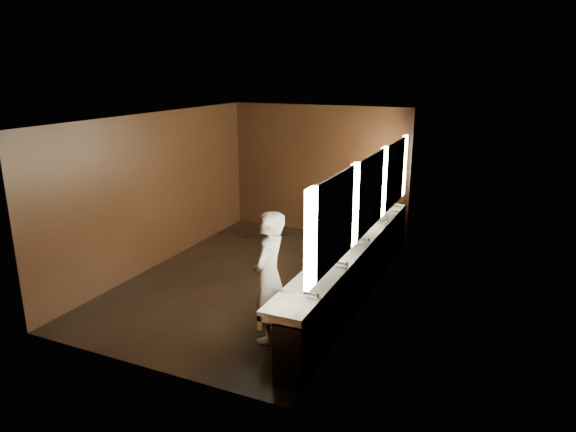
{
  "coord_description": "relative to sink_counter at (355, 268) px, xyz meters",
  "views": [
    {
      "loc": [
        3.93,
        -7.34,
        3.55
      ],
      "look_at": [
        0.62,
        0.0,
        1.22
      ],
      "focal_mm": 32.0,
      "sensor_mm": 36.0,
      "label": 1
    }
  ],
  "objects": [
    {
      "name": "trash_bin",
      "position": [
        -0.22,
        -1.91,
        -0.2
      ],
      "size": [
        0.4,
        0.4,
        0.58
      ],
      "primitive_type": "cylinder",
      "rotation": [
        0.0,
        0.0,
        -0.08
      ],
      "color": "black",
      "rests_on": "floor"
    },
    {
      "name": "sink_counter",
      "position": [
        0.0,
        0.0,
        0.0
      ],
      "size": [
        0.55,
        5.4,
        1.01
      ],
      "color": "black",
      "rests_on": "floor"
    },
    {
      "name": "wall_front",
      "position": [
        -1.79,
        -3.0,
        0.9
      ],
      "size": [
        4.0,
        0.02,
        2.8
      ],
      "primitive_type": "cube",
      "color": "black",
      "rests_on": "floor"
    },
    {
      "name": "wall_back",
      "position": [
        -1.79,
        3.0,
        0.9
      ],
      "size": [
        4.0,
        0.02,
        2.8
      ],
      "primitive_type": "cube",
      "color": "black",
      "rests_on": "floor"
    },
    {
      "name": "wall_left",
      "position": [
        -3.79,
        0.0,
        0.9
      ],
      "size": [
        0.02,
        6.0,
        2.8
      ],
      "primitive_type": "cube",
      "color": "black",
      "rests_on": "floor"
    },
    {
      "name": "person",
      "position": [
        -0.67,
        -1.73,
        0.4
      ],
      "size": [
        0.48,
        0.69,
        1.79
      ],
      "primitive_type": "imported",
      "rotation": [
        0.0,
        0.0,
        -1.49
      ],
      "color": "#92BCDA",
      "rests_on": "floor"
    },
    {
      "name": "floor",
      "position": [
        -1.79,
        0.0,
        -0.5
      ],
      "size": [
        6.0,
        6.0,
        0.0
      ],
      "primitive_type": "plane",
      "color": "black",
      "rests_on": "ground"
    },
    {
      "name": "wall_right",
      "position": [
        0.21,
        0.0,
        0.9
      ],
      "size": [
        0.02,
        6.0,
        2.8
      ],
      "primitive_type": "cube",
      "color": "black",
      "rests_on": "floor"
    },
    {
      "name": "ceiling",
      "position": [
        -1.79,
        0.0,
        2.3
      ],
      "size": [
        4.0,
        6.0,
        0.02
      ],
      "primitive_type": "cube",
      "color": "#2D2D2B",
      "rests_on": "wall_back"
    },
    {
      "name": "mirror_band",
      "position": [
        0.19,
        -0.0,
        1.25
      ],
      "size": [
        0.06,
        5.03,
        1.15
      ],
      "color": "#FBF4CB",
      "rests_on": "wall_right"
    }
  ]
}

